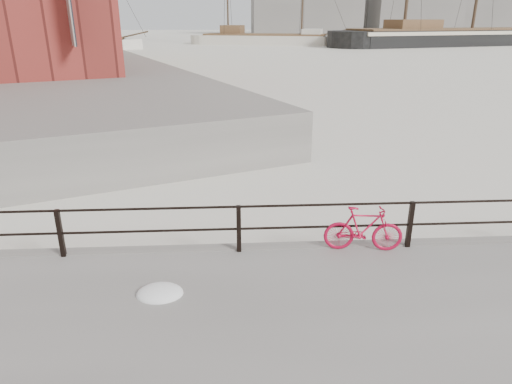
# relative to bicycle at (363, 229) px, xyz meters

# --- Properties ---
(ground) EXTENTS (400.00, 400.00, 0.00)m
(ground) POSITION_rel_bicycle_xyz_m (0.99, 0.25, -0.82)
(ground) COLOR white
(ground) RESTS_ON ground
(far_quay) EXTENTS (78.44, 148.07, 1.80)m
(far_quay) POSITION_rel_bicycle_xyz_m (-39.01, 72.25, 0.08)
(far_quay) COLOR gray
(far_quay) RESTS_ON ground
(guardrail) EXTENTS (28.00, 0.10, 1.00)m
(guardrail) POSITION_rel_bicycle_xyz_m (0.99, 0.10, 0.03)
(guardrail) COLOR black
(guardrail) RESTS_ON promenade
(bicycle) EXTENTS (1.59, 0.42, 0.95)m
(bicycle) POSITION_rel_bicycle_xyz_m (0.00, 0.00, 0.00)
(bicycle) COLOR #B20B2F
(bicycle) RESTS_ON promenade
(barque_black) EXTENTS (69.17, 38.02, 36.84)m
(barque_black) POSITION_rel_bicycle_xyz_m (42.90, 79.55, -0.82)
(barque_black) COLOR black
(barque_black) RESTS_ON ground
(schooner_mid) EXTENTS (33.76, 21.54, 22.30)m
(schooner_mid) POSITION_rel_bicycle_xyz_m (4.28, 83.10, -0.82)
(schooner_mid) COLOR beige
(schooner_mid) RESTS_ON ground
(schooner_left) EXTENTS (28.15, 15.20, 20.22)m
(schooner_left) POSITION_rel_bicycle_xyz_m (-29.45, 70.15, -0.82)
(schooner_left) COLOR beige
(schooner_left) RESTS_ON ground
(workboat_far) EXTENTS (12.23, 9.58, 7.00)m
(workboat_far) POSITION_rel_bicycle_xyz_m (-25.30, 44.36, -0.82)
(workboat_far) COLOR black
(workboat_far) RESTS_ON ground
(industrial_west) EXTENTS (32.00, 18.00, 18.00)m
(industrial_west) POSITION_rel_bicycle_xyz_m (20.99, 140.25, 8.18)
(industrial_west) COLOR gray
(industrial_west) RESTS_ON ground
(industrial_east) EXTENTS (20.00, 16.00, 14.00)m
(industrial_east) POSITION_rel_bicycle_xyz_m (78.99, 150.25, 6.18)
(industrial_east) COLOR gray
(industrial_east) RESTS_ON ground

